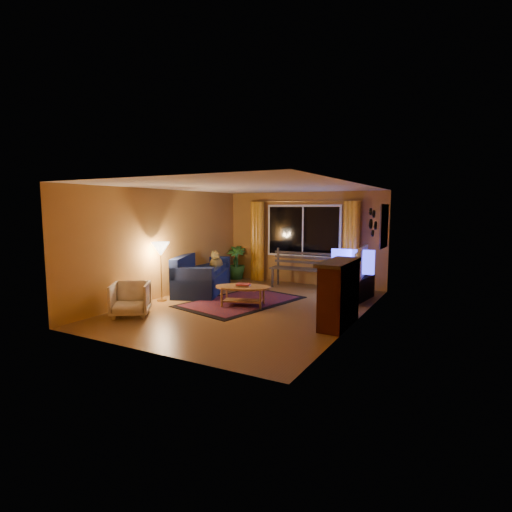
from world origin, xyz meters
The scene contains 22 objects.
floor centered at (0.00, 0.00, -0.01)m, with size 4.50×6.00×0.02m, color brown.
ceiling centered at (0.00, 0.00, 2.51)m, with size 4.50×6.00×0.02m, color white.
wall_back centered at (0.00, 3.01, 1.25)m, with size 4.50×0.02×2.50m, color #B27832.
wall_left centered at (-2.26, 0.00, 1.25)m, with size 0.02×6.00×2.50m, color #B27832.
wall_right centered at (2.26, 0.00, 1.25)m, with size 0.02×6.00×2.50m, color #B27832.
window centered at (0.00, 2.94, 1.45)m, with size 2.00×0.02×1.30m, color black.
curtain_rod centered at (0.00, 2.90, 2.25)m, with size 0.03×0.03×3.20m, color #BF8C3F.
curtain_left centered at (-1.35, 2.88, 1.12)m, with size 0.36×0.36×2.24m, color orange.
curtain_right centered at (1.35, 2.88, 1.12)m, with size 0.36×0.36×2.24m, color orange.
bench centered at (0.22, 2.39, 0.25)m, with size 1.67×0.49×0.50m, color #31271D.
potted_plant centered at (-2.00, 2.74, 0.48)m, with size 0.54×0.54×0.96m, color #235B1E.
sofa centered at (-1.85, 0.90, 0.46)m, with size 0.98×2.29×0.93m, color #151F47.
dog centered at (-1.80, 1.41, 0.67)m, with size 0.29×0.40×0.43m, color olive, non-canonical shape.
armchair centered at (-1.68, -1.68, 0.36)m, with size 0.69×0.65×0.71m, color beige.
floor_lamp centered at (-2.00, -0.45, 0.65)m, with size 0.22×0.22×1.30m, color #BF8C3F.
rug centered at (-0.38, 0.31, 0.01)m, with size 1.69×2.67×0.02m, color maroon.
coffee_table centered at (-0.15, 0.00, 0.22)m, with size 1.19×1.19×0.43m, color #AA7239.
tv_console centered at (1.81, 1.70, 0.26)m, with size 0.42×1.27×0.53m, color black.
television centered at (1.81, 1.70, 0.87)m, with size 1.20×0.16×0.69m, color black.
fireplace centered at (2.05, -0.40, 0.55)m, with size 0.40×1.20×1.10m, color maroon.
mirror_cluster centered at (2.21, 1.30, 1.80)m, with size 0.06×0.60×0.56m, color black, non-canonical shape.
painting centered at (2.22, 2.45, 1.65)m, with size 0.04×0.76×0.96m, color #C65C1D.
Camera 1 is at (4.06, -7.13, 2.07)m, focal length 28.00 mm.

